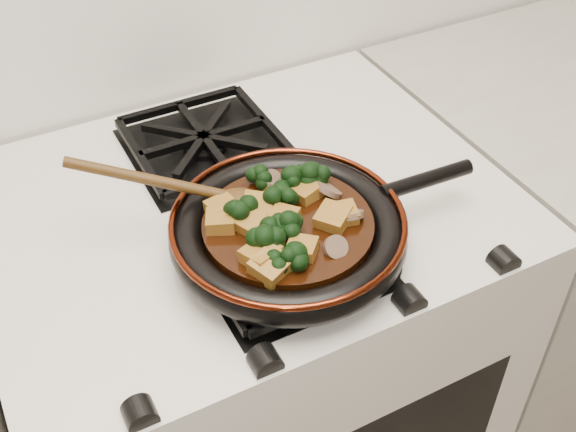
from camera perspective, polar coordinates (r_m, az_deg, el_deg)
name	(u,v)px	position (r m, az deg, el deg)	size (l,w,h in m)	color
stove	(252,383)	(1.39, -2.86, -13.03)	(0.76, 0.60, 0.90)	silver
burner_grate_front	(286,253)	(0.95, -0.15, -2.90)	(0.23, 0.23, 0.03)	black
burner_grate_back	(204,142)	(1.15, -6.65, 5.83)	(0.23, 0.23, 0.03)	black
skillet	(290,230)	(0.94, 0.13, -1.15)	(0.44, 0.31, 0.05)	black
braising_sauce	(288,228)	(0.93, 0.00, -0.96)	(0.22, 0.22, 0.02)	black
tofu_cube_0	(221,208)	(0.94, -5.28, 0.64)	(0.04, 0.03, 0.02)	#8F6121
tofu_cube_1	(258,207)	(0.94, -2.40, 0.70)	(0.04, 0.04, 0.02)	#8F6121
tofu_cube_2	(283,221)	(0.92, -0.41, -0.36)	(0.04, 0.03, 0.02)	#8F6121
tofu_cube_3	(257,207)	(0.94, -2.49, 0.72)	(0.04, 0.03, 0.02)	#8F6121
tofu_cube_4	(261,256)	(0.87, -2.14, -3.17)	(0.04, 0.04, 0.02)	#8F6121
tofu_cube_5	(271,266)	(0.86, -1.37, -3.99)	(0.04, 0.04, 0.02)	#8F6121
tofu_cube_6	(302,249)	(0.88, 1.14, -2.59)	(0.04, 0.03, 0.02)	#8F6121
tofu_cube_7	(220,222)	(0.92, -5.36, -0.44)	(0.04, 0.04, 0.02)	#8F6121
tofu_cube_8	(251,224)	(0.91, -2.92, -0.64)	(0.04, 0.04, 0.02)	#8F6121
tofu_cube_9	(333,218)	(0.92, 3.58, -0.18)	(0.04, 0.04, 0.02)	#8F6121
tofu_cube_10	(342,215)	(0.93, 4.27, 0.08)	(0.04, 0.03, 0.02)	#8F6121
tofu_cube_11	(307,193)	(0.96, 1.51, 1.86)	(0.03, 0.03, 0.02)	#8F6121
broccoli_floret_0	(288,263)	(0.86, 0.00, -3.75)	(0.06, 0.06, 0.05)	black
broccoli_floret_1	(271,227)	(0.90, -1.38, -0.86)	(0.06, 0.06, 0.05)	black
broccoli_floret_2	(279,201)	(0.95, -0.68, 1.21)	(0.06, 0.06, 0.05)	black
broccoli_floret_3	(311,179)	(0.98, 1.84, 2.92)	(0.06, 0.06, 0.05)	black
broccoli_floret_4	(263,241)	(0.88, -1.99, -1.97)	(0.06, 0.06, 0.05)	black
broccoli_floret_5	(260,178)	(0.98, -2.25, 3.03)	(0.05, 0.05, 0.05)	black
broccoli_floret_6	(241,210)	(0.93, -3.70, 0.45)	(0.05, 0.05, 0.06)	black
broccoli_floret_7	(290,186)	(0.97, 0.13, 2.39)	(0.06, 0.06, 0.05)	black
broccoli_floret_8	(288,229)	(0.90, -0.04, -1.01)	(0.06, 0.06, 0.05)	black
carrot_coin_0	(239,208)	(0.94, -3.86, 0.62)	(0.03, 0.03, 0.01)	#C54B05
carrot_coin_1	(230,197)	(0.96, -4.58, 1.54)	(0.03, 0.03, 0.01)	#C54B05
carrot_coin_2	(265,202)	(0.95, -1.82, 1.15)	(0.03, 0.03, 0.01)	#C54B05
carrot_coin_3	(259,236)	(0.90, -2.31, -1.57)	(0.03, 0.03, 0.01)	#C54B05
carrot_coin_4	(270,185)	(0.98, -1.46, 2.46)	(0.03, 0.03, 0.01)	#C54B05
mushroom_slice_0	(270,181)	(0.98, -1.41, 2.75)	(0.03, 0.03, 0.01)	brown
mushroom_slice_1	(329,190)	(0.97, 3.23, 2.08)	(0.04, 0.04, 0.01)	brown
mushroom_slice_2	(336,247)	(0.88, 3.80, -2.48)	(0.03, 0.03, 0.01)	brown
mushroom_slice_3	(270,181)	(0.98, -1.42, 2.75)	(0.04, 0.04, 0.01)	brown
mushroom_slice_4	(349,215)	(0.93, 4.86, 0.08)	(0.04, 0.04, 0.01)	brown
wooden_spoon	(191,188)	(0.95, -7.64, 2.17)	(0.14, 0.09, 0.23)	#452B0E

